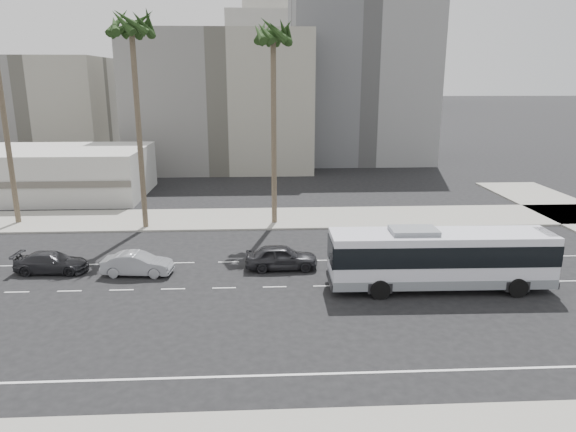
{
  "coord_description": "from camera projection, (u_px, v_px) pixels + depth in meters",
  "views": [
    {
      "loc": [
        -6.69,
        -28.69,
        12.0
      ],
      "look_at": [
        -5.0,
        4.0,
        3.31
      ],
      "focal_mm": 32.29,
      "sensor_mm": 36.0,
      "label": 1
    }
  ],
  "objects": [
    {
      "name": "highrise_far",
      "position": [
        403.0,
        44.0,
        277.86
      ],
      "size": [
        22.0,
        22.0,
        60.0
      ],
      "primitive_type": "cube",
      "color": "#4F5360",
      "rests_on": "ground"
    },
    {
      "name": "civic_tower",
      "position": [
        269.0,
        24.0,
        262.34
      ],
      "size": [
        42.0,
        42.0,
        129.0
      ],
      "color": "beige",
      "rests_on": "ground"
    },
    {
      "name": "car_b",
      "position": [
        137.0,
        264.0,
        32.6
      ],
      "size": [
        1.92,
        4.49,
        1.44
      ],
      "primitive_type": "imported",
      "rotation": [
        0.0,
        0.0,
        1.48
      ],
      "color": "#92949B",
      "rests_on": "ground"
    },
    {
      "name": "ground",
      "position": [
        374.0,
        285.0,
        31.11
      ],
      "size": [
        700.0,
        700.0,
        0.0
      ],
      "primitive_type": "plane",
      "color": "black",
      "rests_on": "ground"
    },
    {
      "name": "car_c",
      "position": [
        52.0,
        262.0,
        33.05
      ],
      "size": [
        2.08,
        4.65,
        1.32
      ],
      "primitive_type": "imported",
      "rotation": [
        0.0,
        0.0,
        1.52
      ],
      "color": "#27272B",
      "rests_on": "ground"
    },
    {
      "name": "midrise_beige_far",
      "position": [
        46.0,
        111.0,
        75.54
      ],
      "size": [
        18.0,
        16.0,
        15.0
      ],
      "primitive_type": "cube",
      "color": "gray",
      "rests_on": "ground"
    },
    {
      "name": "highrise_right",
      "position": [
        368.0,
        29.0,
        246.37
      ],
      "size": [
        26.0,
        26.0,
        70.0
      ],
      "primitive_type": "cube",
      "color": "#4F5360",
      "rests_on": "ground"
    },
    {
      "name": "palm_near",
      "position": [
        273.0,
        40.0,
        40.46
      ],
      "size": [
        4.9,
        4.9,
        16.51
      ],
      "rotation": [
        0.0,
        0.0,
        0.09
      ],
      "color": "brown",
      "rests_on": "ground"
    },
    {
      "name": "car_a",
      "position": [
        281.0,
        257.0,
        33.62
      ],
      "size": [
        1.94,
        4.71,
        1.6
      ],
      "primitive_type": "imported",
      "rotation": [
        0.0,
        0.0,
        1.58
      ],
      "color": "#28272B",
      "rests_on": "ground"
    },
    {
      "name": "city_bus",
      "position": [
        440.0,
        257.0,
        30.16
      ],
      "size": [
        12.94,
        3.16,
        3.71
      ],
      "rotation": [
        0.0,
        0.0,
        -0.02
      ],
      "color": "silver",
      "rests_on": "ground"
    },
    {
      "name": "commercial_low",
      "position": [
        38.0,
        173.0,
        54.05
      ],
      "size": [
        22.0,
        12.16,
        5.0
      ],
      "color": "#B8B6AF",
      "rests_on": "ground"
    },
    {
      "name": "midrise_gray_center",
      "position": [
        357.0,
        72.0,
        78.36
      ],
      "size": [
        20.0,
        20.0,
        26.0
      ],
      "primitive_type": "cube",
      "color": "slate",
      "rests_on": "ground"
    },
    {
      "name": "sidewalk_north",
      "position": [
        337.0,
        217.0,
        46.05
      ],
      "size": [
        120.0,
        7.0,
        0.15
      ],
      "primitive_type": "cube",
      "color": "gray",
      "rests_on": "ground"
    },
    {
      "name": "midrise_beige_west",
      "position": [
        222.0,
        101.0,
        71.63
      ],
      "size": [
        24.0,
        18.0,
        18.0
      ],
      "primitive_type": "cube",
      "color": "gray",
      "rests_on": "ground"
    },
    {
      "name": "palm_mid",
      "position": [
        132.0,
        32.0,
        39.0
      ],
      "size": [
        5.56,
        5.56,
        17.16
      ],
      "rotation": [
        0.0,
        0.0,
        -0.24
      ],
      "color": "brown",
      "rests_on": "ground"
    }
  ]
}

